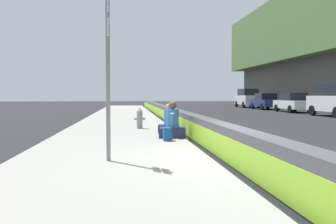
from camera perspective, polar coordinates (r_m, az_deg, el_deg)
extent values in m
plane|color=#232326|center=(7.96, 10.50, -8.46)|extent=(160.00, 160.00, 0.00)
cube|color=gray|center=(7.62, -9.15, -8.42)|extent=(80.00, 4.40, 0.14)
cube|color=#47474C|center=(7.89, 10.53, -5.43)|extent=(76.00, 0.44, 0.85)
cube|color=#8CC62D|center=(7.83, 8.94, -5.79)|extent=(74.48, 0.01, 0.54)
cylinder|color=gray|center=(7.64, -9.57, 5.70)|extent=(0.09, 0.09, 3.60)
cube|color=white|center=(7.87, -9.51, 16.68)|extent=(0.44, 0.02, 0.36)
cube|color=#1956AD|center=(7.86, -9.40, 16.69)|extent=(0.30, 0.01, 0.10)
cube|color=white|center=(7.76, -9.48, 13.10)|extent=(0.44, 0.02, 0.36)
cube|color=#1956AD|center=(7.76, -9.37, 13.10)|extent=(0.30, 0.01, 0.10)
cylinder|color=gray|center=(14.98, -4.55, -1.24)|extent=(0.24, 0.24, 0.72)
cone|color=gray|center=(14.96, -4.56, 0.44)|extent=(0.26, 0.26, 0.16)
cylinder|color=gray|center=(14.99, -3.91, -1.10)|extent=(0.10, 0.12, 0.10)
cylinder|color=gray|center=(14.98, -5.20, -1.11)|extent=(0.10, 0.12, 0.10)
cube|color=#23284C|center=(11.81, 0.72, -3.28)|extent=(0.85, 0.96, 0.32)
cylinder|color=#427FB7|center=(11.77, 0.73, -1.03)|extent=(0.41, 0.41, 0.61)
sphere|color=brown|center=(11.75, 0.73, 1.11)|extent=(0.27, 0.27, 0.27)
cylinder|color=#427FB7|center=(12.00, 0.75, -1.24)|extent=(0.33, 0.19, 0.53)
cylinder|color=#427FB7|center=(11.55, 0.70, -1.40)|extent=(0.33, 0.19, 0.53)
cube|color=#23284C|center=(13.29, 0.15, -2.68)|extent=(0.77, 0.86, 0.29)
cylinder|color=#427FB7|center=(13.26, 0.15, -0.88)|extent=(0.37, 0.37, 0.55)
sphere|color=tan|center=(13.24, 0.15, 0.83)|extent=(0.24, 0.24, 0.24)
cylinder|color=#427FB7|center=(13.46, 0.18, -1.05)|extent=(0.30, 0.17, 0.48)
cylinder|color=#427FB7|center=(13.06, 0.11, -1.17)|extent=(0.30, 0.17, 0.48)
cube|color=navy|center=(10.92, -0.18, -3.56)|extent=(0.32, 0.22, 0.40)
cube|color=navy|center=(10.94, 0.55, -3.87)|extent=(0.22, 0.06, 0.20)
cube|color=silver|center=(27.82, 25.29, 1.23)|extent=(4.83, 2.00, 1.10)
cylinder|color=black|center=(28.67, 22.06, 0.23)|extent=(0.76, 0.23, 0.76)
cylinder|color=black|center=(29.62, 25.17, 0.24)|extent=(0.76, 0.23, 0.76)
cube|color=silver|center=(33.56, 19.28, 1.14)|extent=(4.52, 1.85, 0.72)
cube|color=black|center=(33.46, 19.37, 2.32)|extent=(2.22, 1.64, 0.66)
cylinder|color=black|center=(34.53, 16.96, 0.62)|extent=(0.66, 0.23, 0.66)
cylinder|color=black|center=(35.24, 19.55, 0.62)|extent=(0.66, 0.23, 0.66)
cylinder|color=black|center=(31.90, 18.96, 0.42)|extent=(0.66, 0.23, 0.66)
cylinder|color=black|center=(32.66, 21.71, 0.43)|extent=(0.66, 0.23, 0.66)
cube|color=navy|center=(39.23, 15.24, 1.41)|extent=(4.53, 1.87, 0.72)
cube|color=black|center=(39.13, 15.30, 2.42)|extent=(2.22, 1.65, 0.66)
cylinder|color=black|center=(40.30, 13.36, 0.95)|extent=(0.66, 0.23, 0.66)
cylinder|color=black|center=(40.89, 15.65, 0.95)|extent=(0.66, 0.23, 0.66)
cylinder|color=black|center=(37.59, 14.78, 0.81)|extent=(0.66, 0.23, 0.66)
cylinder|color=black|center=(38.22, 17.21, 0.81)|extent=(0.66, 0.23, 0.66)
cube|color=silver|center=(44.92, 12.56, 1.90)|extent=(4.87, 2.10, 1.10)
cube|color=black|center=(44.82, 12.61, 3.12)|extent=(3.16, 1.84, 0.80)
cylinder|color=black|center=(46.15, 10.91, 1.26)|extent=(0.77, 0.25, 0.76)
cylinder|color=black|center=(46.67, 13.09, 1.25)|extent=(0.77, 0.25, 0.76)
cylinder|color=black|center=(43.19, 11.97, 1.15)|extent=(0.77, 0.25, 0.76)
cylinder|color=black|center=(43.74, 14.29, 1.14)|extent=(0.77, 0.25, 0.76)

